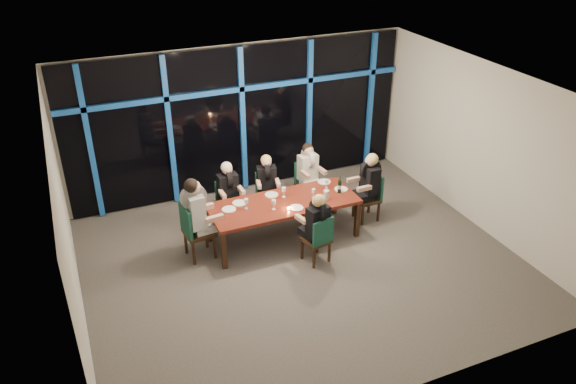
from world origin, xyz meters
The scene contains 29 objects.
room centered at (0.00, 0.00, 2.02)m, with size 7.04×7.00×3.02m.
window_wall centered at (0.01, 2.93, 1.55)m, with size 6.86×0.43×2.94m.
dining_table centered at (0.00, 0.80, 0.68)m, with size 2.60×1.00×0.75m.
chair_far_left centered at (-0.74, 1.69, 0.48)m, with size 0.41×0.41×0.87m.
chair_far_mid centered at (0.04, 1.74, 0.48)m, with size 0.47×0.47×0.85m.
chair_far_right centered at (0.92, 1.83, 0.50)m, with size 0.45×0.45×0.89m.
chair_end_left centered at (-1.60, 0.85, 0.57)m, with size 0.52×0.52×1.02m.
chair_end_right centered at (1.78, 0.82, 0.51)m, with size 0.43×0.43×0.92m.
chair_near_mid centered at (0.26, -0.10, 0.49)m, with size 0.48×0.48×0.88m.
diner_far_left centered at (-0.74, 1.62, 0.83)m, with size 0.44×0.54×0.84m.
diner_far_mid centered at (0.03, 1.67, 0.82)m, with size 0.48×0.57×0.83m.
diner_far_right centered at (0.92, 1.76, 0.85)m, with size 0.46×0.57×0.86m.
diner_end_left centered at (-1.52, 0.86, 0.97)m, with size 0.66×0.53×0.99m.
diner_end_right centered at (1.70, 0.82, 0.88)m, with size 0.57×0.46×0.90m.
diner_near_mid centered at (0.24, -0.03, 0.84)m, with size 0.49×0.59×0.85m.
plate_far_left centered at (-0.72, 1.06, 0.76)m, with size 0.24×0.24×0.01m, color white.
plate_far_mid centered at (-0.10, 1.12, 0.76)m, with size 0.24×0.24×0.01m, color white.
plate_far_right centered at (0.98, 1.19, 0.76)m, with size 0.24×0.24×0.01m, color white.
plate_end_left centered at (-0.95, 0.92, 0.76)m, with size 0.24×0.24×0.01m, color white.
plate_end_right centered at (1.14, 0.82, 0.76)m, with size 0.24×0.24×0.01m, color white.
plate_near_mid centered at (0.12, 0.52, 0.76)m, with size 0.24×0.24×0.01m, color white.
wine_bottle centered at (1.05, 0.73, 0.87)m, with size 0.07×0.07×0.32m.
water_pitcher centered at (0.72, 0.59, 0.84)m, with size 0.11×0.10×0.18m.
tea_light centered at (-0.02, 0.54, 0.77)m, with size 0.05×0.05×0.03m, color #F59F49.
wine_glass_a centered at (-0.25, 0.63, 0.88)m, with size 0.07×0.07×0.18m.
wine_glass_b centered at (0.08, 0.97, 0.89)m, with size 0.07×0.07×0.19m.
wine_glass_c centered at (0.55, 0.74, 0.87)m, with size 0.07×0.07×0.17m.
wine_glass_d centered at (-0.66, 0.85, 0.88)m, with size 0.07×0.07×0.18m.
wine_glass_e centered at (0.92, 0.98, 0.87)m, with size 0.06×0.06×0.17m.
Camera 1 is at (-3.25, -7.02, 5.57)m, focal length 35.00 mm.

